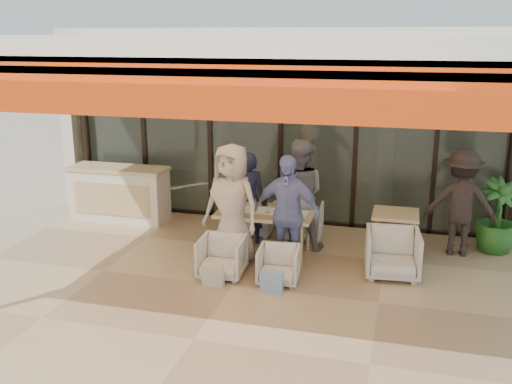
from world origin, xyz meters
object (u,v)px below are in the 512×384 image
chair_far_right (303,219)px  potted_palm (497,216)px  diner_cream (232,205)px  diner_periwinkle (287,213)px  side_chair (393,251)px  dining_table (266,214)px  side_table (395,219)px  chair_far_left (256,217)px  diner_navy (248,199)px  chair_near_right (279,263)px  chair_near_left (222,255)px  host_counter (120,193)px  standing_woman (461,203)px  diner_grey (298,195)px

chair_far_right → potted_palm: 3.11m
diner_cream → diner_periwinkle: diner_cream is taller
chair_far_right → side_chair: size_ratio=0.88×
potted_palm → dining_table: bearing=-162.8°
diner_cream → diner_periwinkle: bearing=15.0°
diner_periwinkle → side_table: size_ratio=2.36×
side_chair → potted_palm: 2.11m
side_table → dining_table: bearing=-167.6°
dining_table → side_table: bearing=12.4°
dining_table → diner_cream: diner_cream is taller
diner_periwinkle → side_table: diner_periwinkle is taller
chair_far_left → diner_navy: bearing=89.9°
chair_near_right → side_table: size_ratio=0.78×
dining_table → diner_navy: (-0.41, 0.44, 0.10)m
chair_near_left → diner_periwinkle: size_ratio=0.37×
host_counter → diner_cream: 3.07m
host_counter → chair_near_right: size_ratio=3.17×
chair_near_right → standing_woman: size_ratio=0.34×
dining_table → chair_far_right: 1.09m
dining_table → side_table: dining_table is taller
side_chair → chair_near_right: bearing=-163.2°
chair_far_left → chair_near_left: bearing=89.9°
chair_far_right → side_table: size_ratio=0.92×
chair_far_right → diner_navy: bearing=26.5°
host_counter → side_chair: size_ratio=2.39×
diner_navy → side_table: bearing=164.0°
diner_grey → chair_far_right: bearing=-98.3°
host_counter → standing_woman: size_ratio=1.07×
chair_far_right → diner_grey: bearing=85.7°
host_counter → chair_far_right: (3.51, -0.07, -0.19)m
host_counter → chair_far_left: host_counter is taller
diner_grey → potted_palm: size_ratio=1.51×
diner_cream → standing_woman: 3.59m
chair_far_right → potted_palm: bearing=178.4°
chair_far_right → chair_near_right: size_ratio=1.17×
chair_near_left → side_chair: size_ratio=0.85×
potted_palm → chair_far_right: bearing=-177.3°
dining_table → chair_far_right: size_ratio=2.19×
chair_near_left → diner_navy: size_ratio=0.42×
side_chair → potted_palm: size_ratio=0.64×
chair_far_right → side_chair: (1.54, -1.26, 0.05)m
dining_table → diner_grey: diner_grey is taller
dining_table → diner_periwinkle: size_ratio=0.85×
side_chair → diner_periwinkle: bearing=179.5°
diner_cream → potted_palm: (3.94, 1.55, -0.33)m
dining_table → standing_woman: 3.06m
side_chair → standing_woman: (0.97, 1.13, 0.48)m
chair_near_right → chair_near_left: bearing=175.4°
host_counter → chair_far_left: bearing=-1.4°
chair_near_left → chair_far_right: bearing=63.4°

